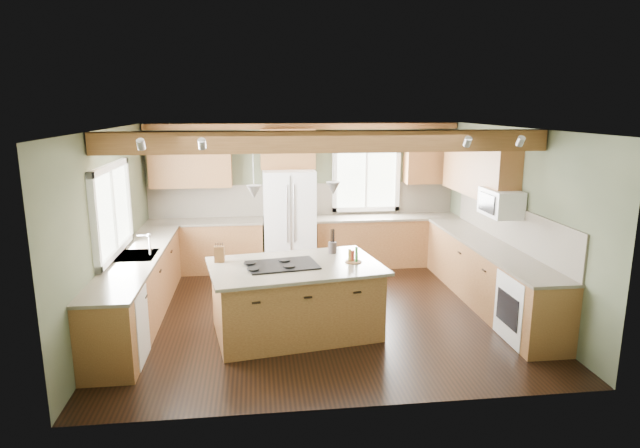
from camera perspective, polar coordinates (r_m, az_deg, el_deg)
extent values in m
plane|color=black|center=(7.77, 0.03, -9.38)|extent=(5.60, 5.60, 0.00)
plane|color=silver|center=(7.21, 0.03, 10.15)|extent=(5.60, 5.60, 0.00)
plane|color=#434C36|center=(9.83, -1.72, 3.16)|extent=(5.60, 0.00, 5.60)
plane|color=#434C36|center=(7.59, -21.47, -0.53)|extent=(0.00, 5.00, 5.00)
plane|color=#434C36|center=(8.20, 19.85, 0.53)|extent=(0.00, 5.00, 5.00)
cube|color=brown|center=(6.58, 0.71, 8.79)|extent=(5.55, 0.26, 0.26)
cube|color=brown|center=(9.60, -1.71, 10.39)|extent=(5.55, 0.20, 0.10)
cube|color=brown|center=(9.83, -1.71, 2.63)|extent=(5.58, 0.03, 0.58)
cube|color=brown|center=(8.25, 19.56, -0.01)|extent=(0.03, 3.70, 0.58)
cube|color=brown|center=(9.72, -12.10, -2.41)|extent=(2.02, 0.60, 0.88)
cube|color=#50463A|center=(9.61, -12.23, 0.24)|extent=(2.06, 0.64, 0.04)
cube|color=brown|center=(9.96, 7.05, -1.86)|extent=(2.62, 0.60, 0.88)
cube|color=#50463A|center=(9.85, 7.12, 0.73)|extent=(2.66, 0.64, 0.04)
cube|color=brown|center=(7.79, -18.72, -6.57)|extent=(0.60, 3.70, 0.88)
cube|color=#50463A|center=(7.66, -18.97, -3.31)|extent=(0.64, 3.74, 0.04)
cube|color=brown|center=(8.33, 17.41, -5.24)|extent=(0.60, 3.70, 0.88)
cube|color=#50463A|center=(8.20, 17.61, -2.18)|extent=(0.64, 3.74, 0.04)
cube|color=brown|center=(9.60, -13.65, 6.51)|extent=(1.40, 0.35, 0.90)
cube|color=brown|center=(9.53, -3.47, 8.00)|extent=(0.96, 0.35, 0.70)
cube|color=brown|center=(8.83, 16.55, 5.85)|extent=(0.35, 2.20, 0.90)
cube|color=brown|center=(10.04, 11.63, 6.86)|extent=(0.90, 0.35, 0.90)
cube|color=white|center=(7.58, -21.38, 1.40)|extent=(0.04, 1.60, 1.05)
cube|color=white|center=(9.94, 4.92, 4.69)|extent=(1.10, 0.04, 1.00)
cube|color=#262628|center=(7.66, -18.97, -3.27)|extent=(0.50, 0.65, 0.03)
cylinder|color=#B2B2B7|center=(7.58, -17.72, -2.20)|extent=(0.02, 0.02, 0.28)
cube|color=white|center=(6.61, -20.90, -10.30)|extent=(0.60, 0.60, 0.84)
cube|color=white|center=(7.23, 21.54, -8.37)|extent=(0.60, 0.72, 0.84)
cube|color=white|center=(8.01, 18.73, 2.17)|extent=(0.40, 0.70, 0.38)
cone|color=#B2B2B7|center=(6.51, -7.06, 3.42)|extent=(0.18, 0.18, 0.16)
cone|color=#B2B2B7|center=(6.74, 1.41, 3.83)|extent=(0.18, 0.18, 0.16)
cube|color=white|center=(9.51, -3.30, 0.38)|extent=(0.90, 0.74, 1.80)
cube|color=brown|center=(6.98, -2.62, -8.12)|extent=(2.19, 1.55, 0.88)
cube|color=#50463A|center=(6.83, -2.66, -4.51)|extent=(2.34, 1.70, 0.04)
cube|color=black|center=(6.78, -4.04, -4.38)|extent=(0.96, 0.72, 0.02)
cube|color=brown|center=(7.03, -10.68, -3.17)|extent=(0.13, 0.10, 0.21)
cylinder|color=#443936|center=(7.32, 1.35, -2.54)|extent=(0.15, 0.15, 0.15)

